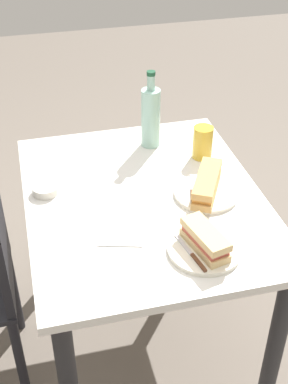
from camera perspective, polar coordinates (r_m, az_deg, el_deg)
The scene contains 12 objects.
ground_plane at distance 2.36m, azimuth 0.00°, elevation -15.35°, with size 8.00×8.00×0.00m, color #6B6056.
dining_table at distance 1.91m, azimuth 0.00°, elevation -3.56°, with size 1.00×0.82×0.75m.
plate_near at distance 1.85m, azimuth 6.73°, elevation -0.16°, with size 0.22×0.22×0.01m, color silver.
baguette_sandwich_near at distance 1.83m, azimuth 6.82°, elevation 0.89°, with size 0.24×0.17×0.07m.
knife_near at distance 1.84m, azimuth 5.22°, elevation 0.13°, with size 0.18×0.06×0.01m.
plate_far at distance 1.62m, azimuth 6.53°, elevation -6.22°, with size 0.22×0.22×0.01m, color silver.
baguette_sandwich_far at distance 1.59m, azimuth 6.63°, elevation -5.11°, with size 0.19×0.11×0.07m.
knife_far at distance 1.58m, azimuth 5.22°, elevation -6.76°, with size 0.18×0.05×0.01m.
water_bottle at distance 2.07m, azimuth 0.73°, elevation 8.18°, with size 0.07×0.07×0.31m.
beer_glass at distance 2.03m, azimuth 6.37°, elevation 5.35°, with size 0.08×0.08×0.13m, color gold.
olive_bowl at distance 1.88m, azimuth -10.64°, elevation 0.26°, with size 0.09×0.09×0.03m, color silver.
paper_napkin at distance 1.68m, azimuth -2.46°, elevation -4.31°, with size 0.14×0.14×0.00m, color white.
Camera 1 is at (-1.44, 0.36, 1.83)m, focal length 49.29 mm.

